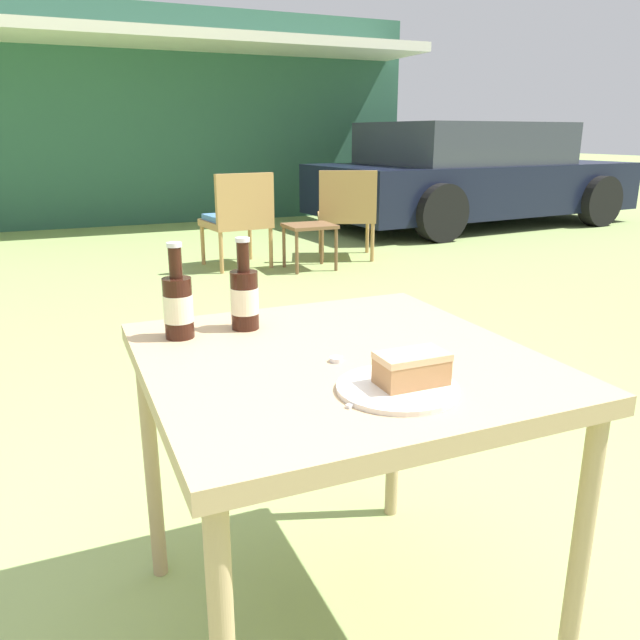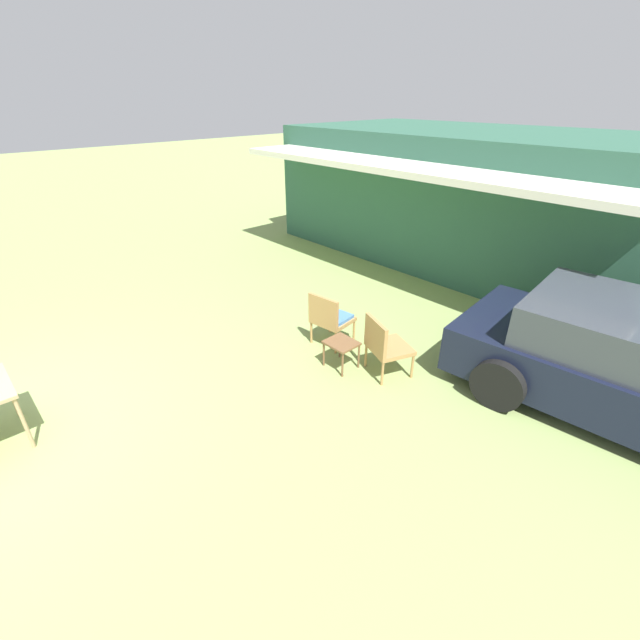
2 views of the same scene
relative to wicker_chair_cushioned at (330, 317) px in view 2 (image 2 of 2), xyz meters
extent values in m
cube|color=#2D5B47|center=(-0.81, 5.43, 0.91)|extent=(8.53, 4.42, 2.76)
cube|color=silver|center=(-0.81, 2.62, 1.79)|extent=(8.10, 1.20, 0.12)
cylinder|color=black|center=(2.29, 2.39, -0.14)|extent=(0.67, 0.26, 0.66)
cylinder|color=black|center=(2.48, 0.46, -0.14)|extent=(0.67, 0.26, 0.66)
cylinder|color=#B2844C|center=(0.20, 0.32, -0.29)|extent=(0.04, 0.04, 0.36)
cylinder|color=#B2844C|center=(-0.28, 0.26, -0.29)|extent=(0.04, 0.04, 0.36)
cylinder|color=#B2844C|center=(0.26, -0.13, -0.29)|extent=(0.04, 0.04, 0.36)
cylinder|color=#B2844C|center=(-0.22, -0.19, -0.29)|extent=(0.04, 0.04, 0.36)
cube|color=#B2844C|center=(-0.01, 0.07, -0.07)|extent=(0.60, 0.58, 0.06)
cube|color=#B2844C|center=(0.02, -0.17, 0.17)|extent=(0.54, 0.12, 0.43)
cube|color=#4C7FB7|center=(-0.01, 0.07, -0.02)|extent=(0.54, 0.50, 0.05)
cylinder|color=#B2844C|center=(1.41, 0.19, -0.29)|extent=(0.04, 0.04, 0.36)
cylinder|color=#B2844C|center=(0.96, 0.37, -0.29)|extent=(0.04, 0.04, 0.36)
cylinder|color=#B2844C|center=(1.25, -0.24, -0.29)|extent=(0.04, 0.04, 0.36)
cylinder|color=#B2844C|center=(0.80, -0.06, -0.29)|extent=(0.04, 0.04, 0.36)
cube|color=#B2844C|center=(1.11, 0.07, -0.07)|extent=(0.69, 0.68, 0.06)
cube|color=#B2844C|center=(1.02, -0.15, 0.17)|extent=(0.52, 0.24, 0.43)
cube|color=brown|center=(0.56, -0.32, -0.08)|extent=(0.42, 0.38, 0.03)
cylinder|color=brown|center=(0.38, -0.49, -0.28)|extent=(0.03, 0.03, 0.38)
cylinder|color=brown|center=(0.75, -0.49, -0.28)|extent=(0.03, 0.03, 0.38)
cylinder|color=brown|center=(0.38, -0.16, -0.28)|extent=(0.03, 0.03, 0.38)
cylinder|color=brown|center=(0.75, -0.16, -0.28)|extent=(0.03, 0.03, 0.38)
cylinder|color=tan|center=(-1.37, -3.95, -0.13)|extent=(0.04, 0.04, 0.68)
cylinder|color=tan|center=(-0.63, -3.95, -0.13)|extent=(0.04, 0.04, 0.68)
camera|label=1|loc=(-1.54, -5.48, 0.71)|focal=35.00mm
camera|label=2|loc=(4.10, -4.01, 3.01)|focal=24.00mm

